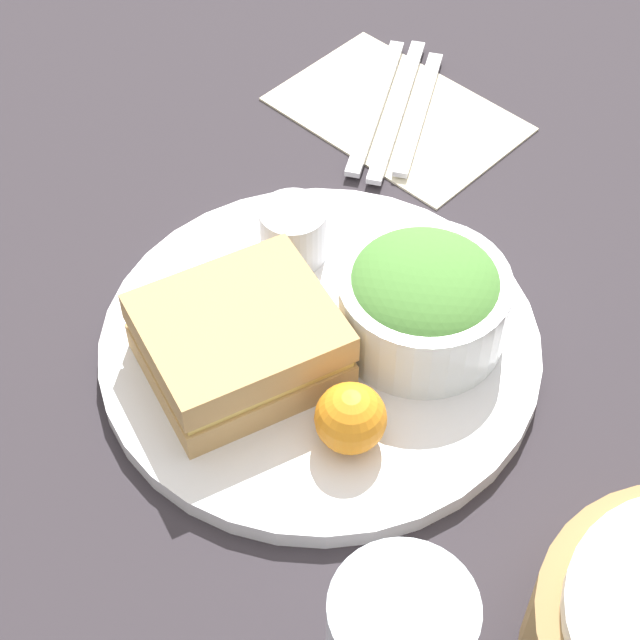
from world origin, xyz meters
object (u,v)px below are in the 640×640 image
knife (397,109)px  sandwich (239,342)px  plate (320,346)px  salad_bowl (423,299)px  dressing_cup (293,233)px  spoon (419,112)px  fork (376,105)px

knife → sandwich: bearing=171.5°
plate → salad_bowl: salad_bowl is taller
plate → knife: (-0.23, -0.13, -0.00)m
dressing_cup → spoon: bearing=-167.1°
salad_bowl → plate: bearing=-41.2°
knife → dressing_cup: bearing=168.6°
sandwich → dressing_cup: 0.11m
dressing_cup → sandwich: bearing=26.0°
plate → spoon: (-0.24, -0.11, -0.00)m
plate → knife: bearing=-150.5°
fork → dressing_cup: bearing=174.0°
knife → spoon: same height
salad_bowl → fork: (-0.17, -0.19, -0.04)m
salad_bowl → dressing_cup: (0.01, -0.11, -0.01)m
fork → spoon: 0.04m
sandwich → fork: sandwich is taller
salad_bowl → fork: size_ratio=0.64×
sandwich → knife: bearing=-159.0°
salad_bowl → dressing_cup: salad_bowl is taller
fork → knife: 0.02m
sandwich → spoon: (-0.29, -0.09, -0.03)m
fork → spoon: same height
sandwich → salad_bowl: salad_bowl is taller
sandwich → dressing_cup: (-0.10, -0.05, -0.00)m
salad_bowl → spoon: bearing=-139.7°
sandwich → salad_bowl: size_ratio=1.28×
plate → dressing_cup: bearing=-123.0°
plate → dressing_cup: size_ratio=6.26×
sandwich → dressing_cup: size_ratio=3.05×
dressing_cup → knife: bearing=-161.9°
salad_bowl → spoon: salad_bowl is taller
salad_bowl → knife: 0.25m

